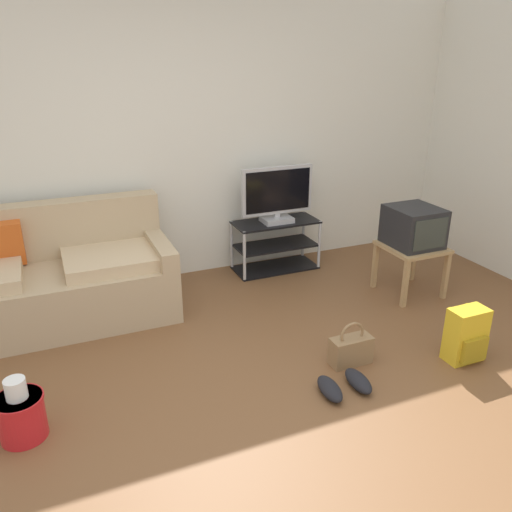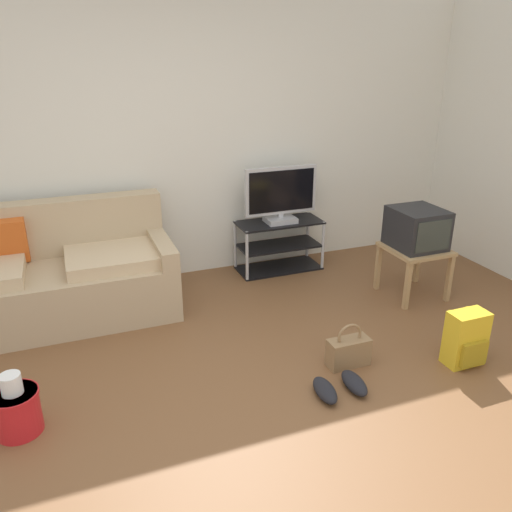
# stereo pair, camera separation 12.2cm
# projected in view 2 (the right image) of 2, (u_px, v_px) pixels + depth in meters

# --- Properties ---
(ground_plane) EXTENTS (9.00, 9.80, 0.02)m
(ground_plane) POSITION_uv_depth(u_px,v_px,m) (267.00, 428.00, 3.03)
(ground_plane) COLOR brown
(wall_back) EXTENTS (9.00, 0.10, 2.70)m
(wall_back) POSITION_uv_depth(u_px,v_px,m) (167.00, 136.00, 4.65)
(wall_back) COLOR silver
(wall_back) RESTS_ON ground_plane
(couch) EXTENTS (1.99, 0.87, 0.92)m
(couch) POSITION_uv_depth(u_px,v_px,m) (48.00, 279.00, 4.17)
(couch) COLOR tan
(couch) RESTS_ON ground_plane
(tv_stand) EXTENTS (0.84, 0.38, 0.50)m
(tv_stand) POSITION_uv_depth(u_px,v_px,m) (279.00, 245.00, 5.14)
(tv_stand) COLOR black
(tv_stand) RESTS_ON ground_plane
(flat_tv) EXTENTS (0.73, 0.22, 0.55)m
(flat_tv) POSITION_uv_depth(u_px,v_px,m) (281.00, 195.00, 4.93)
(flat_tv) COLOR #B2B2B7
(flat_tv) RESTS_ON tv_stand
(side_table) EXTENTS (0.50, 0.50, 0.46)m
(side_table) POSITION_uv_depth(u_px,v_px,m) (415.00, 255.00, 4.54)
(side_table) COLOR tan
(side_table) RESTS_ON ground_plane
(crt_tv) EXTENTS (0.41, 0.45, 0.34)m
(crt_tv) POSITION_uv_depth(u_px,v_px,m) (417.00, 228.00, 4.46)
(crt_tv) COLOR #232326
(crt_tv) RESTS_ON side_table
(backpack) EXTENTS (0.27, 0.23, 0.40)m
(backpack) POSITION_uv_depth(u_px,v_px,m) (466.00, 339.00, 3.58)
(backpack) COLOR gold
(backpack) RESTS_ON ground_plane
(handbag) EXTENTS (0.30, 0.13, 0.33)m
(handbag) POSITION_uv_depth(u_px,v_px,m) (348.00, 351.00, 3.59)
(handbag) COLOR olive
(handbag) RESTS_ON ground_plane
(cleaning_bucket) EXTENTS (0.28, 0.28, 0.39)m
(cleaning_bucket) POSITION_uv_depth(u_px,v_px,m) (16.00, 409.00, 2.94)
(cleaning_bucket) COLOR red
(cleaning_bucket) RESTS_ON ground_plane
(sneakers_pair) EXTENTS (0.36, 0.29, 0.09)m
(sneakers_pair) POSITION_uv_depth(u_px,v_px,m) (340.00, 387.00, 3.32)
(sneakers_pair) COLOR black
(sneakers_pair) RESTS_ON ground_plane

